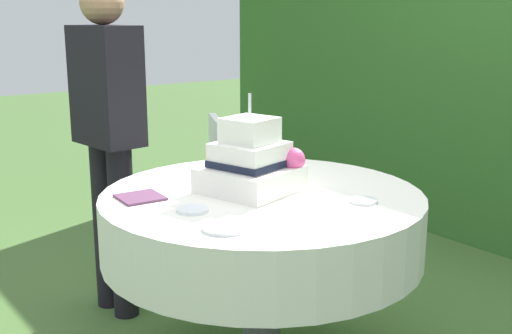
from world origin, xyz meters
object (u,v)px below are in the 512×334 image
Objects in this scene: wedding_cake at (252,164)px; serving_plate_near at (192,210)px; cake_table at (262,226)px; serving_plate_right at (364,201)px; garden_chair at (200,181)px; standing_person at (109,127)px; serving_plate_far at (255,163)px; napkin_stack at (140,197)px; serving_plate_left at (225,228)px.

serving_plate_near is (0.09, -0.32, -0.10)m from wedding_cake.
serving_plate_right is at bearing 33.85° from cake_table.
serving_plate_right is at bearing -6.67° from garden_chair.
standing_person reaches higher than wedding_cake.
serving_plate_far reaches higher than cake_table.
wedding_cake is at bearing -160.03° from cake_table.
garden_chair is at bearing 173.33° from serving_plate_right.
wedding_cake is 0.45× the size of garden_chair.
cake_table is at bearing 96.86° from serving_plate_near.
serving_plate_near reaches higher than napkin_stack.
serving_plate_right is at bearing 19.49° from standing_person.
garden_chair reaches higher than serving_plate_right.
napkin_stack is (0.19, -0.68, -0.00)m from serving_plate_far.
standing_person is at bearing 173.06° from serving_plate_left.
serving_plate_near is 0.27m from napkin_stack.
cake_table is 11.07× the size of serving_plate_near.
napkin_stack is at bearing -117.52° from cake_table.
wedding_cake reaches higher than garden_chair.
serving_plate_near and serving_plate_far have the same top height.
serving_plate_left is at bearing -95.46° from serving_plate_right.
serving_plate_near is 0.63m from serving_plate_right.
cake_table is 1.41× the size of garden_chair.
wedding_cake reaches higher than serving_plate_far.
standing_person is (-0.91, -0.22, 0.29)m from cake_table.
standing_person is (-0.95, 0.12, 0.15)m from serving_plate_near.
cake_table is 0.42m from serving_plate_right.
serving_plate_right reaches higher than cake_table.
garden_chair reaches higher than serving_plate_near.
serving_plate_right is (0.37, 0.24, -0.10)m from wedding_cake.
cake_table is 3.14× the size of wedding_cake.
serving_plate_far is at bearing 105.38° from napkin_stack.
standing_person reaches higher than serving_plate_near.
cake_table is 1.14m from garden_chair.
napkin_stack is at bearing -74.62° from serving_plate_far.
serving_plate_near is 1.10× the size of serving_plate_right.
napkin_stack is at bearing -130.61° from serving_plate_right.
wedding_cake is at bearing -21.33° from garden_chair.
cake_table is 0.97m from standing_person.
wedding_cake is 0.45m from serving_plate_right.
serving_plate_left is at bearing -47.32° from wedding_cake.
serving_plate_far is 0.72× the size of napkin_stack.
serving_plate_right is 0.06× the size of standing_person.
serving_plate_right is 1.42m from garden_chair.
cake_table is at bearing 19.97° from wedding_cake.
serving_plate_near is (0.04, -0.34, 0.14)m from cake_table.
serving_plate_far and serving_plate_right have the same top height.
garden_chair is (-0.66, 0.11, -0.24)m from serving_plate_far.
cake_table is 0.47m from serving_plate_left.
serving_plate_far is at bearing 175.84° from serving_plate_right.
serving_plate_right is at bearing 84.54° from serving_plate_left.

